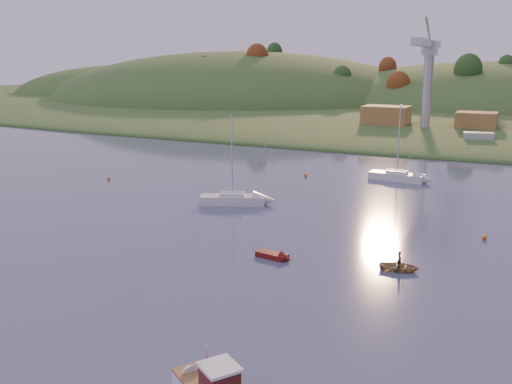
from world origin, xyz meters
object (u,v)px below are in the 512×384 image
at_px(red_tender, 278,257).
at_px(canoe, 399,267).
at_px(sailboat_far, 397,176).
at_px(sailboat_near, 232,199).

bearing_deg(red_tender, canoe, 19.93).
relative_size(sailboat_far, red_tender, 3.08).
xyz_separation_m(sailboat_near, red_tender, (13.75, -16.58, -0.49)).
height_order(sailboat_far, red_tender, sailboat_far).
bearing_deg(canoe, sailboat_far, 5.06).
bearing_deg(red_tender, sailboat_far, 96.64).
height_order(sailboat_near, red_tender, sailboat_near).
bearing_deg(canoe, sailboat_near, 51.67).
height_order(sailboat_near, canoe, sailboat_near).
xyz_separation_m(sailboat_far, canoe, (8.78, -39.03, -0.39)).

